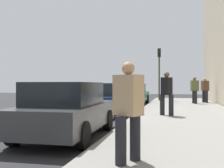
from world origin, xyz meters
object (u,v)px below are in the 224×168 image
parked_car_green (133,94)px  pedestrian_olive_coat (195,89)px  pedestrian_brown_coat (205,89)px  parked_car_charcoal (67,110)px  pedestrian_tan_coat (128,109)px  pedestrian_black_coat (167,92)px  traffic_light_pole (159,65)px  rolling_suitcase (204,98)px  parked_car_navy (114,99)px

parked_car_green → pedestrian_olive_coat: 4.32m
pedestrian_brown_coat → parked_car_charcoal: bearing=159.0°
pedestrian_olive_coat → parked_car_green: bearing=86.5°
pedestrian_tan_coat → pedestrian_brown_coat: bearing=-10.7°
parked_car_charcoal → pedestrian_brown_coat: 14.03m
pedestrian_tan_coat → pedestrian_black_coat: (6.87, -0.44, 0.09)m
pedestrian_tan_coat → parked_car_green: bearing=8.6°
traffic_light_pole → rolling_suitcase: traffic_light_pole is taller
parked_car_charcoal → parked_car_navy: (5.81, 0.05, 0.00)m
parked_car_green → rolling_suitcase: size_ratio=4.77×
rolling_suitcase → parked_car_green: bearing=104.6°
parked_car_navy → rolling_suitcase: 9.21m
pedestrian_olive_coat → rolling_suitcase: 1.90m
pedestrian_black_coat → rolling_suitcase: bearing=-15.4°
pedestrian_olive_coat → rolling_suitcase: pedestrian_olive_coat is taller
parked_car_green → traffic_light_pole: bearing=-32.1°
pedestrian_olive_coat → pedestrian_tan_coat: 14.42m
parked_car_green → pedestrian_black_coat: pedestrian_black_coat is taller
parked_car_green → rolling_suitcase: 5.27m
parked_car_charcoal → pedestrian_brown_coat: bearing=-21.0°
parked_car_navy → pedestrian_olive_coat: (6.10, -4.28, 0.36)m
pedestrian_brown_coat → traffic_light_pole: 4.30m
parked_car_charcoal → parked_car_green: 12.17m
parked_car_charcoal → pedestrian_tan_coat: pedestrian_tan_coat is taller
parked_car_green → pedestrian_brown_coat: 5.20m
parked_car_navy → parked_car_green: size_ratio=0.97×
pedestrian_black_coat → pedestrian_olive_coat: bearing=-12.8°
parked_car_green → traffic_light_pole: size_ratio=1.07×
pedestrian_tan_coat → rolling_suitcase: 16.12m
parked_car_green → pedestrian_brown_coat: pedestrian_brown_coat is taller
pedestrian_tan_coat → pedestrian_brown_coat: (15.44, -2.92, 0.07)m
parked_car_charcoal → pedestrian_tan_coat: 3.17m
pedestrian_brown_coat → rolling_suitcase: (0.40, 0.01, -0.66)m
pedestrian_olive_coat → pedestrian_brown_coat: bearing=-34.3°
pedestrian_olive_coat → rolling_suitcase: size_ratio=1.90×
parked_car_navy → pedestrian_black_coat: bearing=-116.4°
traffic_light_pole → parked_car_green: bearing=147.9°
traffic_light_pole → pedestrian_black_coat: bearing=-175.2°
parked_car_navy → parked_car_green: same height
pedestrian_olive_coat → pedestrian_tan_coat: pedestrian_olive_coat is taller
pedestrian_olive_coat → traffic_light_pole: size_ratio=0.43×
pedestrian_black_coat → traffic_light_pole: (10.43, 0.88, 1.90)m
pedestrian_tan_coat → pedestrian_brown_coat: 15.72m
pedestrian_olive_coat → pedestrian_black_coat: (-7.39, 1.67, 0.01)m
parked_car_green → pedestrian_tan_coat: pedestrian_tan_coat is taller
pedestrian_olive_coat → pedestrian_black_coat: size_ratio=0.99×
pedestrian_black_coat → pedestrian_brown_coat: pedestrian_black_coat is taller
pedestrian_olive_coat → pedestrian_black_coat: pedestrian_black_coat is taller
pedestrian_black_coat → rolling_suitcase: pedestrian_black_coat is taller
parked_car_charcoal → parked_car_navy: bearing=0.5°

